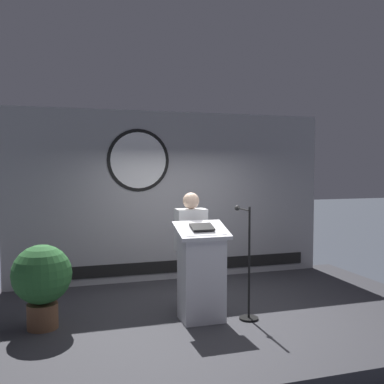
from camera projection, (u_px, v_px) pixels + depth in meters
The scene contains 7 objects.
ground_plane at pixel (209, 334), 5.83m from camera, with size 40.00×40.00×0.00m, color #383D47.
stage_platform at pixel (209, 323), 5.82m from camera, with size 6.40×4.00×0.30m, color #333338.
banner_display at pixel (172, 196), 7.49m from camera, with size 5.44×0.12×2.83m.
podium at pixel (202, 273), 5.49m from camera, with size 0.64×0.49×1.23m.
speaker_person at pixel (191, 250), 5.93m from camera, with size 0.40×0.26×1.57m.
microphone_stand at pixel (247, 279), 5.57m from camera, with size 0.24×0.55×1.42m.
potted_plant at pixel (42, 279), 5.20m from camera, with size 0.70×0.70×1.00m.
Camera 1 is at (-1.90, -5.39, 2.22)m, focal length 41.36 mm.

